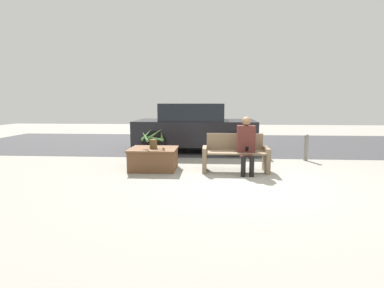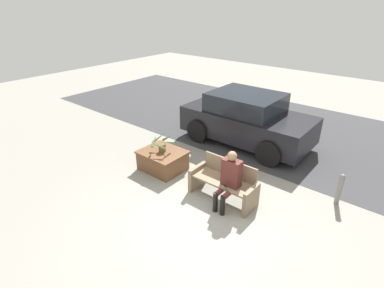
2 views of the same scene
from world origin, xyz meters
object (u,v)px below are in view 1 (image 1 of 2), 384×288
Objects in this scene: bench at (235,154)px; planter_box at (154,158)px; potted_plant at (153,139)px; bollard_post at (306,147)px; person_seated at (246,142)px; parked_car at (195,128)px.

bench reaches higher than planter_box.
bench is 1.95m from potted_plant.
potted_plant is at bearing -161.19° from bollard_post.
bench is at bearing 142.38° from person_seated.
planter_box is 0.29× the size of parked_car.
potted_plant reaches higher than planter_box.
person_seated is 1.15× the size of planter_box.
potted_plant reaches higher than bollard_post.
potted_plant is (-2.15, 0.21, 0.03)m from person_seated.
bench is 3.05m from parked_car.
person_seated reaches higher than bench.
bollard_post is (1.79, 1.55, -0.31)m from person_seated.
potted_plant reaches higher than bench.
planter_box is at bearing 12.98° from potted_plant.
person_seated is 2.18× the size of potted_plant.
planter_box is 0.45m from potted_plant.
bench is 2.58× the size of potted_plant.
bench is 2.45m from bollard_post.
person_seated is at bearing -5.60° from planter_box.
person_seated reaches higher than bollard_post.
person_seated is 2.16m from potted_plant.
parked_car reaches higher than person_seated.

